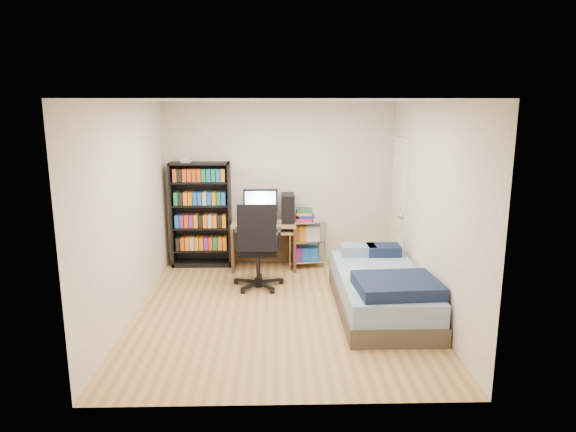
{
  "coord_description": "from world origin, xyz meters",
  "views": [
    {
      "loc": [
        -0.06,
        -5.85,
        2.46
      ],
      "look_at": [
        0.09,
        0.4,
        1.09
      ],
      "focal_mm": 32.0,
      "sensor_mm": 36.0,
      "label": 1
    }
  ],
  "objects_px": {
    "office_chair": "(258,261)",
    "bed": "(382,290)",
    "computer_desk": "(270,226)",
    "media_shelf": "(201,213)"
  },
  "relations": [
    {
      "from": "computer_desk",
      "to": "bed",
      "type": "distance_m",
      "value": 2.24
    },
    {
      "from": "computer_desk",
      "to": "office_chair",
      "type": "relative_size",
      "value": 1.01
    },
    {
      "from": "office_chair",
      "to": "bed",
      "type": "bearing_deg",
      "value": -27.96
    },
    {
      "from": "office_chair",
      "to": "bed",
      "type": "relative_size",
      "value": 0.58
    },
    {
      "from": "office_chair",
      "to": "media_shelf",
      "type": "bearing_deg",
      "value": 131.63
    },
    {
      "from": "media_shelf",
      "to": "bed",
      "type": "relative_size",
      "value": 0.8
    },
    {
      "from": "media_shelf",
      "to": "office_chair",
      "type": "bearing_deg",
      "value": -49.03
    },
    {
      "from": "bed",
      "to": "office_chair",
      "type": "bearing_deg",
      "value": 151.39
    },
    {
      "from": "computer_desk",
      "to": "bed",
      "type": "relative_size",
      "value": 0.58
    },
    {
      "from": "bed",
      "to": "media_shelf",
      "type": "bearing_deg",
      "value": 142.39
    }
  ]
}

